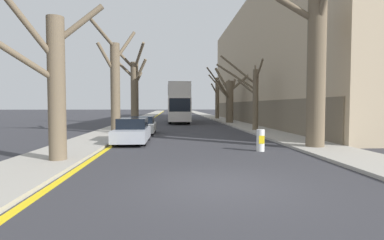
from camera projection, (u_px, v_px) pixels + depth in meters
ground_plane at (221, 186)px, 7.66m from camera, size 300.00×300.00×0.00m
sidewalk_left at (148, 116)px, 57.09m from camera, size 2.69×120.00×0.12m
sidewalk_right at (208, 116)px, 57.87m from camera, size 2.69×120.00×0.12m
building_facade_right at (287, 63)px, 34.81m from camera, size 10.08×41.29×13.94m
kerb_line_stripe at (156, 116)px, 57.20m from camera, size 0.24×120.00×0.01m
street_tree_left_0 at (53, 81)px, 10.44m from camera, size 4.04×2.92×5.86m
street_tree_left_1 at (115, 83)px, 21.67m from camera, size 2.81×3.33×7.90m
street_tree_left_2 at (134, 87)px, 33.59m from camera, size 4.05×3.32×8.74m
street_tree_right_0 at (316, 64)px, 14.00m from camera, size 2.85×2.64×7.89m
street_tree_right_1 at (253, 94)px, 23.86m from camera, size 3.57×3.28×6.07m
street_tree_right_2 at (229, 98)px, 34.10m from camera, size 4.23×4.17×6.48m
street_tree_right_3 at (217, 96)px, 44.69m from camera, size 4.09×2.88×7.52m
double_decker_bus at (179, 101)px, 36.73m from camera, size 2.47×11.70×4.58m
parked_car_0 at (132, 131)px, 16.37m from camera, size 1.72×4.04×1.36m
parked_car_1 at (142, 125)px, 21.74m from camera, size 1.85×3.95×1.27m
traffic_bollard at (260, 140)px, 13.40m from camera, size 0.36×0.37×0.99m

